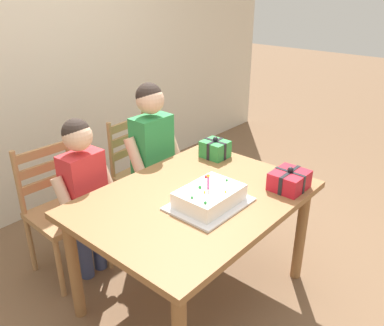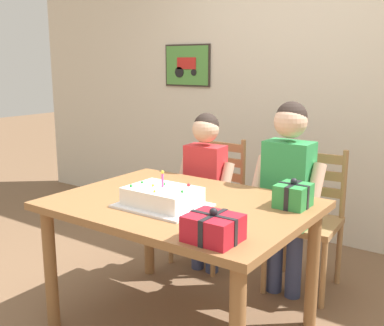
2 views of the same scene
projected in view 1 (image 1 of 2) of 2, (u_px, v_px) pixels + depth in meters
The scene contains 10 objects.
ground_plane at pixel (194, 293), 2.64m from camera, with size 20.00×20.00×0.00m, color brown.
back_wall at pixel (25, 62), 3.14m from camera, with size 6.40×0.11×2.60m.
dining_table at pixel (195, 210), 2.37m from camera, with size 1.35×1.00×0.74m.
birthday_cake at pixel (209, 197), 2.22m from camera, with size 0.44×0.34×0.19m.
gift_box_red_large at pixel (215, 149), 2.82m from camera, with size 0.16×0.18×0.16m.
gift_box_beside_cake at pixel (289, 180), 2.39m from camera, with size 0.22×0.20×0.15m.
chair_left at pixel (62, 210), 2.70m from camera, with size 0.43×0.43×0.92m.
chair_right at pixel (143, 173), 3.21m from camera, with size 0.45×0.45×0.92m.
child_older at pixel (152, 148), 2.94m from camera, with size 0.45×0.25×1.24m.
child_younger at pixel (84, 185), 2.55m from camera, with size 0.42×0.24×1.13m.
Camera 1 is at (-1.55, -1.32, 1.88)m, focal length 37.32 mm.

